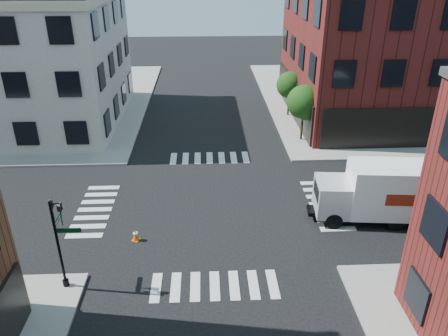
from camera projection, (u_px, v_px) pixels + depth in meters
ground at (212, 207)px, 26.43m from camera, size 120.00×120.00×0.00m
sidewalk_ne at (406, 97)px, 46.07m from camera, size 30.00×30.00×0.15m
sidewalk_nw at (1, 103)px, 44.32m from camera, size 30.00×30.00×0.15m
building_ne at (436, 50)px, 38.94m from camera, size 25.00×16.00×12.00m
tree_near at (305, 104)px, 34.27m from camera, size 2.69×2.69×4.49m
tree_far at (290, 86)px, 39.77m from camera, size 2.43×2.43×4.07m
signal_pole at (59, 235)px, 18.90m from camera, size 1.29×1.24×4.60m
box_truck at (386, 192)px, 24.39m from camera, size 7.78×2.99×3.45m
traffic_cone at (136, 235)px, 23.22m from camera, size 0.49×0.49×0.68m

